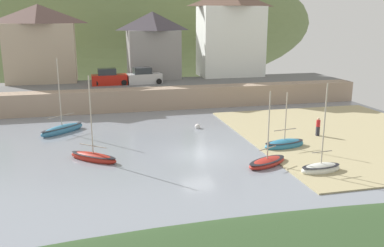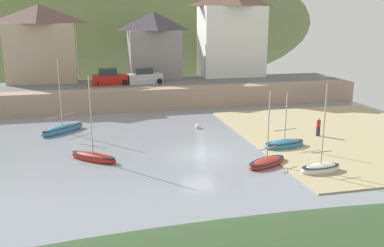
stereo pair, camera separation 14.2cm
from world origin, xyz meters
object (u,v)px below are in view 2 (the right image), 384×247
object	(u,v)px
person_on_slipway	(318,126)
mooring_buoy	(198,127)
motorboat_with_cabin	(93,157)
rowboat_small_beached	(267,162)
waterfront_building_centre	(154,45)
waterfront_building_right	(232,33)
church_with_spire	(242,16)
waterfront_building_left	(41,43)
sailboat_nearest_shore	(321,168)
parked_car_near_slipway	(110,78)
sailboat_far_left	(284,144)
sailboat_blue_trim	(63,129)
parked_car_by_wall	(145,77)

from	to	relation	value
person_on_slipway	mooring_buoy	bearing A→B (deg)	151.08
motorboat_with_cabin	rowboat_small_beached	bearing A→B (deg)	21.66
waterfront_building_centre	waterfront_building_right	distance (m)	10.69
waterfront_building_centre	church_with_spire	bearing A→B (deg)	16.48
waterfront_building_left	motorboat_with_cabin	size ratio (longest dim) A/B	1.47
mooring_buoy	sailboat_nearest_shore	bearing A→B (deg)	-68.62
waterfront_building_centre	waterfront_building_left	bearing A→B (deg)	180.00
waterfront_building_right	parked_car_near_slipway	world-z (taller)	waterfront_building_right
sailboat_far_left	sailboat_blue_trim	bearing A→B (deg)	143.46
waterfront_building_left	church_with_spire	xyz separation A→B (m)	(27.39, 4.00, 3.29)
sailboat_blue_trim	sailboat_nearest_shore	bearing A→B (deg)	-81.81
church_with_spire	sailboat_blue_trim	distance (m)	33.34
waterfront_building_right	waterfront_building_left	bearing A→B (deg)	180.00
waterfront_building_right	church_with_spire	distance (m)	5.44
sailboat_far_left	parked_car_by_wall	xyz separation A→B (m)	(-8.53, 20.84, 2.90)
waterfront_building_right	parked_car_by_wall	bearing A→B (deg)	-160.14
sailboat_far_left	person_on_slipway	xyz separation A→B (m)	(4.29, 2.33, 0.68)
parked_car_near_slipway	waterfront_building_right	bearing A→B (deg)	12.90
waterfront_building_left	motorboat_with_cabin	bearing A→B (deg)	-77.09
sailboat_far_left	mooring_buoy	size ratio (longest dim) A/B	8.89
parked_car_near_slipway	parked_car_by_wall	bearing A→B (deg)	-2.23
sailboat_blue_trim	rowboat_small_beached	distance (m)	19.08
waterfront_building_left	sailboat_nearest_shore	world-z (taller)	waterfront_building_left
waterfront_building_right	sailboat_far_left	world-z (taller)	waterfront_building_right
person_on_slipway	sailboat_far_left	bearing A→B (deg)	-151.48
motorboat_with_cabin	person_on_slipway	size ratio (longest dim) A/B	3.93
waterfront_building_left	sailboat_blue_trim	bearing A→B (deg)	-79.53
waterfront_building_right	sailboat_nearest_shore	size ratio (longest dim) A/B	1.83
parked_car_by_wall	person_on_slipway	size ratio (longest dim) A/B	2.63
sailboat_blue_trim	motorboat_with_cabin	bearing A→B (deg)	-114.49
church_with_spire	rowboat_small_beached	size ratio (longest dim) A/B	2.89
mooring_buoy	church_with_spire	bearing A→B (deg)	61.01
waterfront_building_left	sailboat_blue_trim	xyz separation A→B (m)	(3.03, -16.38, -6.84)
sailboat_far_left	parked_car_by_wall	distance (m)	22.71
sailboat_far_left	sailboat_blue_trim	xyz separation A→B (m)	(-17.51, 8.97, 0.02)
parked_car_near_slipway	parked_car_by_wall	size ratio (longest dim) A/B	0.98
motorboat_with_cabin	sailboat_far_left	bearing A→B (deg)	37.74
waterfront_building_centre	rowboat_small_beached	world-z (taller)	waterfront_building_centre
waterfront_building_centre	person_on_slipway	distance (m)	26.13
rowboat_small_beached	mooring_buoy	size ratio (longest dim) A/B	10.20
waterfront_building_right	church_with_spire	xyz separation A→B (m)	(2.93, 4.00, 2.23)
sailboat_nearest_shore	parked_car_by_wall	xyz separation A→B (m)	(-8.47, 26.43, 2.89)
waterfront_building_centre	waterfront_building_right	world-z (taller)	waterfront_building_right
sailboat_far_left	mooring_buoy	world-z (taller)	sailboat_far_left
sailboat_far_left	rowboat_small_beached	distance (m)	4.47
church_with_spire	sailboat_nearest_shore	size ratio (longest dim) A/B	2.50
parked_car_near_slipway	waterfront_building_left	bearing A→B (deg)	147.88
church_with_spire	waterfront_building_right	bearing A→B (deg)	-126.18
waterfront_building_right	sailboat_far_left	bearing A→B (deg)	-98.82
sailboat_blue_trim	person_on_slipway	bearing A→B (deg)	-58.93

